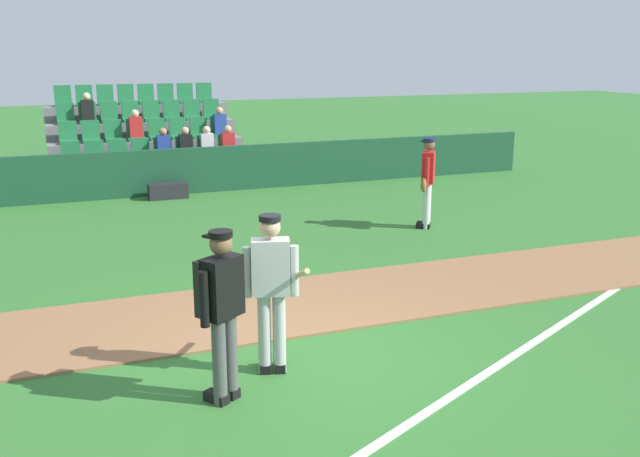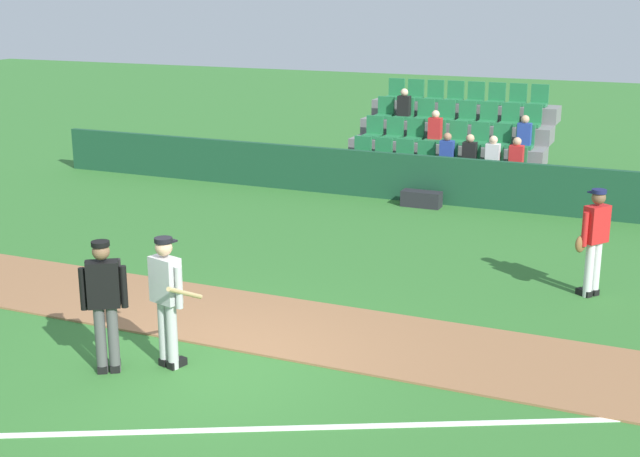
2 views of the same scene
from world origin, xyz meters
TOP-DOWN VIEW (x-y plane):
  - ground_plane at (0.00, 0.00)m, footprint 80.00×80.00m
  - infield_dirt_path at (0.00, 1.62)m, footprint 28.00×2.16m
  - foul_line_chalk at (3.00, -0.50)m, footprint 10.78×5.46m
  - dugout_fence at (0.00, 9.88)m, footprint 20.00×0.16m
  - stadium_bleachers at (0.02, 12.16)m, footprint 5.00×3.80m
  - batter_grey_jersey at (-0.36, -0.22)m, footprint 0.60×0.80m
  - umpire_home_plate at (-1.01, -0.66)m, footprint 0.53×0.46m
  - runner_red_jersey at (4.35, 4.79)m, footprint 0.51×0.56m
  - equipment_bag at (0.11, 9.43)m, footprint 0.90×0.36m

SIDE VIEW (x-z plane):
  - ground_plane at x=0.00m, z-range 0.00..0.00m
  - foul_line_chalk at x=3.00m, z-range 0.00..0.01m
  - infield_dirt_path at x=0.00m, z-range 0.00..0.03m
  - equipment_bag at x=0.11m, z-range 0.00..0.36m
  - dugout_fence at x=0.00m, z-range 0.00..1.10m
  - stadium_bleachers at x=0.02m, z-range -0.49..1.96m
  - runner_red_jersey at x=4.35m, z-range 0.08..1.84m
  - batter_grey_jersey at x=-0.36m, z-range 0.09..1.85m
  - umpire_home_plate at x=-1.01m, z-range 0.12..1.88m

